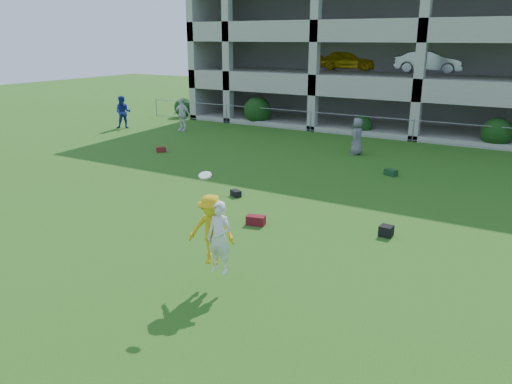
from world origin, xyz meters
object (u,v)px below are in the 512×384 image
Objects in this scene: crate_d at (386,231)px; frisbee_contest at (214,232)px; bystander_b at (182,115)px; parking_garage at (455,27)px; bystander_a at (123,112)px; bystander_c at (357,136)px.

frisbee_contest is (-2.45, -4.88, 1.16)m from crate_d.
parking_garage is at bearing 44.78° from bystander_b.
bystander_b is 18.45m from parking_garage.
crate_d is at bearing -59.63° from bystander_a.
bystander_b is 19.79m from frisbee_contest.
frisbee_contest is (1.81, -14.26, 0.43)m from bystander_c.
bystander_a is 14.74m from bystander_c.
crate_d is (15.38, -10.09, -0.82)m from bystander_b.
bystander_c is (11.12, -0.72, -0.10)m from bystander_b.
parking_garage is (16.26, 13.61, 5.03)m from bystander_a.
parking_garage is at bearing 5.50° from bystander_a.
parking_garage is (12.65, 12.45, 5.04)m from bystander_b.
parking_garage reaches higher than frisbee_contest.
bystander_b is at bearing 146.72° from crate_d.
bystander_a reaches higher than bystander_c.
bystander_b is at bearing -135.44° from parking_garage.
bystander_b is 0.06× the size of parking_garage.
frisbee_contest is at bearing -116.63° from crate_d.
bystander_b is 11.14m from bystander_c.
bystander_a is 21.56m from frisbee_contest.
parking_garage reaches higher than bystander_b.
frisbee_contest is at bearing -89.41° from parking_garage.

